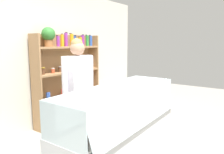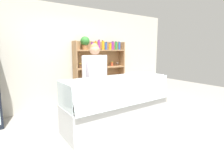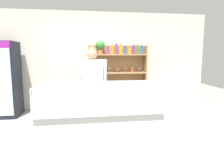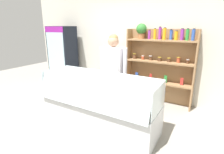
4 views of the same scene
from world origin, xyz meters
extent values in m
plane|color=gray|center=(0.00, 0.00, 0.00)|extent=(12.00, 12.00, 0.00)
cube|color=beige|center=(0.00, 1.98, 1.35)|extent=(6.80, 0.10, 2.70)
cube|color=#9E754C|center=(0.77, 1.87, 0.89)|extent=(1.60, 0.02, 1.77)
cube|color=#9E754C|center=(-0.01, 1.73, 0.89)|extent=(0.03, 0.28, 1.77)
cube|color=#9E754C|center=(1.55, 1.73, 0.89)|extent=(0.03, 0.28, 1.77)
cube|color=#9E754C|center=(0.77, 1.73, 0.53)|extent=(1.54, 0.28, 0.04)
cube|color=#9E754C|center=(0.77, 1.73, 1.03)|extent=(1.54, 0.28, 0.04)
cube|color=#9E754C|center=(0.77, 1.73, 1.53)|extent=(1.54, 0.28, 0.04)
cylinder|color=#996038|center=(0.29, 1.73, 1.61)|extent=(0.15, 0.15, 0.12)
sphere|color=#2F732D|center=(0.29, 1.73, 1.77)|extent=(0.25, 0.25, 0.25)
cylinder|color=purple|center=(0.50, 1.71, 1.64)|extent=(0.06, 0.06, 0.20)
cylinder|color=black|center=(0.50, 1.73, 1.75)|extent=(0.04, 0.04, 0.02)
cylinder|color=orange|center=(0.62, 1.73, 1.66)|extent=(0.06, 0.06, 0.23)
cylinder|color=black|center=(0.62, 1.73, 1.78)|extent=(0.04, 0.04, 0.02)
cylinder|color=purple|center=(0.73, 1.75, 1.68)|extent=(0.07, 0.07, 0.27)
cylinder|color=black|center=(0.73, 1.73, 1.82)|extent=(0.04, 0.04, 0.02)
cylinder|color=orange|center=(0.85, 1.70, 1.67)|extent=(0.07, 0.07, 0.25)
cylinder|color=black|center=(0.85, 1.73, 1.80)|extent=(0.05, 0.05, 0.02)
cylinder|color=#3356B2|center=(0.98, 1.75, 1.65)|extent=(0.07, 0.07, 0.21)
cylinder|color=black|center=(0.98, 1.73, 1.76)|extent=(0.04, 0.04, 0.02)
cylinder|color=orange|center=(1.10, 1.70, 1.64)|extent=(0.07, 0.07, 0.18)
cylinder|color=black|center=(1.10, 1.73, 1.74)|extent=(0.05, 0.05, 0.02)
cylinder|color=purple|center=(1.21, 1.74, 1.66)|extent=(0.08, 0.08, 0.23)
cylinder|color=black|center=(1.21, 1.73, 1.78)|extent=(0.05, 0.05, 0.02)
cylinder|color=#2D8C38|center=(1.32, 1.70, 1.66)|extent=(0.07, 0.07, 0.23)
cylinder|color=black|center=(1.32, 1.73, 1.78)|extent=(0.04, 0.04, 0.02)
cylinder|color=#3356B2|center=(1.44, 1.70, 1.66)|extent=(0.07, 0.07, 0.23)
cylinder|color=black|center=(1.44, 1.73, 1.78)|extent=(0.04, 0.04, 0.02)
cylinder|color=brown|center=(0.14, 1.74, 1.11)|extent=(0.08, 0.08, 0.12)
cylinder|color=gold|center=(0.14, 1.73, 1.17)|extent=(0.08, 0.08, 0.01)
cylinder|color=#BF4C2D|center=(0.36, 1.73, 1.09)|extent=(0.07, 0.07, 0.08)
cylinder|color=silver|center=(0.36, 1.73, 1.14)|extent=(0.07, 0.07, 0.01)
cylinder|color=brown|center=(0.56, 1.74, 1.10)|extent=(0.08, 0.08, 0.10)
cylinder|color=silver|center=(0.56, 1.73, 1.15)|extent=(0.08, 0.08, 0.01)
cylinder|color=brown|center=(0.77, 1.72, 1.09)|extent=(0.09, 0.09, 0.08)
cylinder|color=gold|center=(0.77, 1.73, 1.14)|extent=(0.09, 0.09, 0.01)
cylinder|color=brown|center=(0.99, 1.74, 1.09)|extent=(0.08, 0.08, 0.08)
cylinder|color=gold|center=(0.99, 1.73, 1.14)|extent=(0.08, 0.08, 0.01)
cylinder|color=#BF4C2D|center=(1.19, 1.74, 1.11)|extent=(0.07, 0.07, 0.12)
cylinder|color=gold|center=(1.19, 1.73, 1.17)|extent=(0.08, 0.08, 0.01)
cylinder|color=brown|center=(1.39, 1.75, 1.09)|extent=(0.06, 0.06, 0.08)
cylinder|color=silver|center=(1.39, 1.73, 1.14)|extent=(0.07, 0.07, 0.01)
cube|color=#3356B2|center=(0.22, 1.73, 0.62)|extent=(0.07, 0.05, 0.15)
cube|color=red|center=(0.59, 1.73, 0.63)|extent=(0.06, 0.05, 0.16)
cube|color=#2D8C38|center=(0.95, 1.73, 0.63)|extent=(0.07, 0.04, 0.17)
cube|color=red|center=(1.32, 1.73, 0.63)|extent=(0.06, 0.04, 0.16)
cube|color=silver|center=(0.17, 0.10, 0.28)|extent=(2.18, 0.72, 0.55)
cube|color=white|center=(0.17, 0.10, 0.57)|extent=(2.12, 0.66, 0.03)
cube|color=silver|center=(0.17, -0.25, 0.78)|extent=(2.14, 0.16, 0.47)
cube|color=silver|center=(0.17, 0.15, 1.00)|extent=(2.14, 0.56, 0.01)
cube|color=silver|center=(-0.91, 0.10, 0.78)|extent=(0.01, 0.68, 0.45)
cube|color=silver|center=(1.25, 0.10, 0.78)|extent=(0.01, 0.68, 0.45)
cube|color=tan|center=(-0.73, 0.18, 0.61)|extent=(0.16, 0.13, 0.06)
cube|color=white|center=(-0.73, -0.03, 0.61)|extent=(0.05, 0.03, 0.02)
cube|color=beige|center=(-0.47, 0.18, 0.61)|extent=(0.16, 0.11, 0.06)
cube|color=white|center=(-0.47, -0.03, 0.61)|extent=(0.05, 0.03, 0.02)
cube|color=beige|center=(-0.22, 0.18, 0.61)|extent=(0.17, 0.15, 0.06)
cube|color=white|center=(-0.22, -0.03, 0.61)|extent=(0.05, 0.03, 0.02)
cube|color=tan|center=(0.04, 0.18, 0.61)|extent=(0.16, 0.14, 0.04)
cube|color=white|center=(0.04, -0.03, 0.61)|extent=(0.05, 0.03, 0.02)
cube|color=tan|center=(0.30, 0.18, 0.61)|extent=(0.16, 0.11, 0.04)
cube|color=white|center=(0.30, -0.03, 0.61)|extent=(0.05, 0.03, 0.02)
cube|color=tan|center=(0.56, 0.18, 0.61)|extent=(0.16, 0.14, 0.05)
cube|color=white|center=(0.56, -0.03, 0.61)|extent=(0.05, 0.03, 0.02)
cube|color=beige|center=(0.81, 0.18, 0.61)|extent=(0.17, 0.12, 0.04)
cube|color=white|center=(0.81, -0.03, 0.61)|extent=(0.05, 0.03, 0.02)
cube|color=tan|center=(1.07, 0.18, 0.61)|extent=(0.17, 0.13, 0.04)
cube|color=white|center=(1.07, -0.03, 0.61)|extent=(0.05, 0.03, 0.02)
cylinder|color=#A35B4C|center=(-0.74, -0.01, 0.66)|extent=(0.21, 0.19, 0.16)
cylinder|color=#A35B4C|center=(-0.52, -0.01, 0.65)|extent=(0.18, 0.14, 0.14)
cylinder|color=white|center=(0.71, 0.01, 0.70)|extent=(0.07, 0.07, 0.23)
cylinder|color=white|center=(0.81, 0.01, 0.68)|extent=(0.07, 0.07, 0.18)
cylinder|color=#383D51|center=(-0.03, 0.79, 0.39)|extent=(0.13, 0.13, 0.78)
cylinder|color=#383D51|center=(0.16, 0.79, 0.39)|extent=(0.13, 0.13, 0.78)
cube|color=white|center=(0.06, 0.79, 1.10)|extent=(0.44, 0.24, 0.64)
cube|color=white|center=(0.06, 0.67, 0.76)|extent=(0.37, 0.01, 1.20)
cylinder|color=white|center=(-0.21, 0.79, 1.13)|extent=(0.09, 0.09, 0.58)
cylinder|color=white|center=(0.34, 0.79, 1.13)|extent=(0.09, 0.09, 0.58)
sphere|color=tan|center=(0.06, 0.79, 1.54)|extent=(0.22, 0.22, 0.22)
sphere|color=#997A47|center=(0.06, 0.80, 1.59)|extent=(0.19, 0.19, 0.19)
camera|label=1|loc=(-2.34, -1.54, 1.62)|focal=35.00mm
camera|label=2|loc=(-1.85, -2.63, 1.55)|focal=28.00mm
camera|label=3|loc=(0.01, -3.01, 1.51)|focal=28.00mm
camera|label=4|loc=(1.86, -2.32, 1.81)|focal=28.00mm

